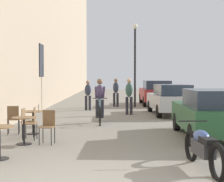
# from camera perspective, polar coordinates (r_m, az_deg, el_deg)

# --- Properties ---
(cafe_table_mid) EXTENTS (0.64, 0.64, 0.72)m
(cafe_table_mid) POSITION_cam_1_polar(r_m,az_deg,el_deg) (9.45, -14.31, -5.40)
(cafe_table_mid) COLOR black
(cafe_table_mid) RESTS_ON ground_plane
(cafe_chair_mid_toward_street) EXTENTS (0.42, 0.42, 0.89)m
(cafe_chair_mid_toward_street) POSITION_cam_1_polar(r_m,az_deg,el_deg) (9.40, -10.54, -5.44)
(cafe_chair_mid_toward_street) COLOR black
(cafe_chair_mid_toward_street) RESTS_ON ground_plane
(cafe_chair_mid_toward_wall) EXTENTS (0.39, 0.39, 0.89)m
(cafe_chair_mid_toward_wall) POSITION_cam_1_polar(r_m,az_deg,el_deg) (10.11, -13.82, -4.92)
(cafe_chair_mid_toward_wall) COLOR black
(cafe_chair_mid_toward_wall) RESTS_ON ground_plane
(cafe_table_far) EXTENTS (0.64, 0.64, 0.72)m
(cafe_table_far) POSITION_cam_1_polar(r_m,az_deg,el_deg) (11.08, -12.90, -4.25)
(cafe_table_far) COLOR black
(cafe_table_far) RESTS_ON ground_plane
(cafe_chair_far_toward_street) EXTENTS (0.45, 0.45, 0.89)m
(cafe_chair_far_toward_street) POSITION_cam_1_polar(r_m,az_deg,el_deg) (11.15, -15.96, -4.26)
(cafe_chair_far_toward_street) COLOR black
(cafe_chair_far_toward_street) RESTS_ON ground_plane
(cafe_chair_far_toward_wall) EXTENTS (0.41, 0.41, 0.89)m
(cafe_chair_far_toward_wall) POSITION_cam_1_polar(r_m,az_deg,el_deg) (10.52, -13.17, -4.63)
(cafe_chair_far_toward_wall) COLOR black
(cafe_chair_far_toward_wall) RESTS_ON ground_plane
(cyclist_on_bicycle) EXTENTS (0.52, 1.76, 1.74)m
(cyclist_on_bicycle) POSITION_cam_1_polar(r_m,az_deg,el_deg) (13.26, -2.03, -1.87)
(cyclist_on_bicycle) COLOR black
(cyclist_on_bicycle) RESTS_ON ground_plane
(pedestrian_near) EXTENTS (0.35, 0.26, 1.71)m
(pedestrian_near) POSITION_cam_1_polar(r_m,az_deg,el_deg) (16.33, 2.83, -0.53)
(pedestrian_near) COLOR #26262D
(pedestrian_near) RESTS_ON ground_plane
(pedestrian_mid) EXTENTS (0.37, 0.28, 1.60)m
(pedestrian_mid) POSITION_cam_1_polar(r_m,az_deg,el_deg) (18.47, -3.99, -0.40)
(pedestrian_mid) COLOR #26262D
(pedestrian_mid) RESTS_ON ground_plane
(pedestrian_far) EXTENTS (0.36, 0.27, 1.69)m
(pedestrian_far) POSITION_cam_1_polar(r_m,az_deg,el_deg) (20.71, 0.64, 0.04)
(pedestrian_far) COLOR #26262D
(pedestrian_far) RESTS_ON ground_plane
(street_lamp) EXTENTS (0.32, 0.32, 4.90)m
(street_lamp) POSITION_cam_1_polar(r_m,az_deg,el_deg) (20.46, 3.81, 6.05)
(street_lamp) COLOR black
(street_lamp) RESTS_ON ground_plane
(parked_car_nearest) EXTENTS (1.82, 4.07, 1.43)m
(parked_car_nearest) POSITION_cam_1_polar(r_m,az_deg,el_deg) (10.45, 15.96, -3.47)
(parked_car_nearest) COLOR #23512D
(parked_car_nearest) RESTS_ON ground_plane
(parked_car_second) EXTENTS (1.81, 4.08, 1.43)m
(parked_car_second) POSITION_cam_1_polar(r_m,az_deg,el_deg) (16.45, 9.63, -1.31)
(parked_car_second) COLOR #B7B7BC
(parked_car_second) RESTS_ON ground_plane
(parked_car_third) EXTENTS (1.88, 4.37, 1.55)m
(parked_car_third) POSITION_cam_1_polar(r_m,az_deg,el_deg) (22.11, 7.24, -0.21)
(parked_car_third) COLOR maroon
(parked_car_third) RESTS_ON ground_plane
(parked_motorcycle) EXTENTS (0.62, 2.15, 0.92)m
(parked_motorcycle) POSITION_cam_1_polar(r_m,az_deg,el_deg) (6.99, 14.82, -9.11)
(parked_motorcycle) COLOR black
(parked_motorcycle) RESTS_ON ground_plane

